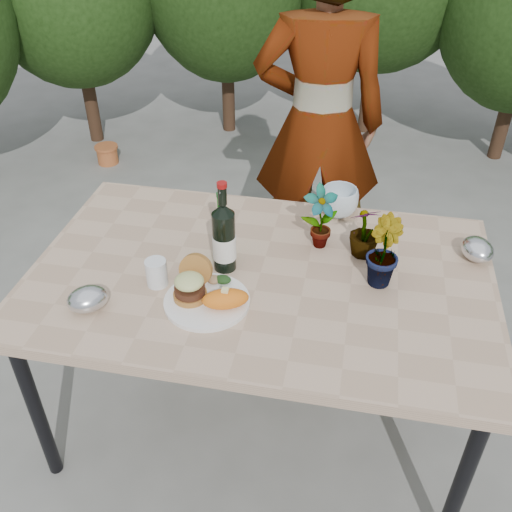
% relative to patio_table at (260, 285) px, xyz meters
% --- Properties ---
extents(ground, '(80.00, 80.00, 0.00)m').
position_rel_patio_table_xyz_m(ground, '(0.00, 0.00, -0.69)').
color(ground, slate).
rests_on(ground, ground).
extents(patio_table, '(1.60, 1.00, 0.75)m').
position_rel_patio_table_xyz_m(patio_table, '(0.00, 0.00, 0.00)').
color(patio_table, tan).
rests_on(patio_table, ground).
extents(shrub_hedge, '(6.85, 5.07, 2.14)m').
position_rel_patio_table_xyz_m(shrub_hedge, '(0.08, 1.75, 0.44)').
color(shrub_hedge, '#382316').
rests_on(shrub_hedge, ground).
extents(dinner_plate, '(0.28, 0.28, 0.01)m').
position_rel_patio_table_xyz_m(dinner_plate, '(-0.14, -0.19, 0.06)').
color(dinner_plate, white).
rests_on(dinner_plate, patio_table).
extents(burger_stack, '(0.11, 0.16, 0.11)m').
position_rel_patio_table_xyz_m(burger_stack, '(-0.20, -0.17, 0.12)').
color(burger_stack, '#B7722D').
rests_on(burger_stack, dinner_plate).
extents(sweet_potato, '(0.17, 0.12, 0.06)m').
position_rel_patio_table_xyz_m(sweet_potato, '(-0.07, -0.21, 0.10)').
color(sweet_potato, orange).
rests_on(sweet_potato, dinner_plate).
extents(grilled_veg, '(0.08, 0.05, 0.03)m').
position_rel_patio_table_xyz_m(grilled_veg, '(-0.12, -0.10, 0.09)').
color(grilled_veg, olive).
rests_on(grilled_veg, dinner_plate).
extents(wine_bottle, '(0.08, 0.08, 0.34)m').
position_rel_patio_table_xyz_m(wine_bottle, '(-0.13, 0.01, 0.18)').
color(wine_bottle, black).
rests_on(wine_bottle, patio_table).
extents(sparkling_water, '(0.07, 0.07, 0.28)m').
position_rel_patio_table_xyz_m(sparkling_water, '(-0.14, 0.04, 0.16)').
color(sparkling_water, '#1A911B').
rests_on(sparkling_water, patio_table).
extents(plastic_cup, '(0.07, 0.07, 0.09)m').
position_rel_patio_table_xyz_m(plastic_cup, '(-0.33, -0.13, 0.10)').
color(plastic_cup, silver).
rests_on(plastic_cup, patio_table).
extents(seedling_left, '(0.15, 0.13, 0.24)m').
position_rel_patio_table_xyz_m(seedling_left, '(0.18, 0.20, 0.18)').
color(seedling_left, '#29591E').
rests_on(seedling_left, patio_table).
extents(seedling_mid, '(0.14, 0.16, 0.25)m').
position_rel_patio_table_xyz_m(seedling_mid, '(0.40, 0.04, 0.18)').
color(seedling_mid, '#235A1F').
rests_on(seedling_mid, patio_table).
extents(seedling_right, '(0.15, 0.15, 0.20)m').
position_rel_patio_table_xyz_m(seedling_right, '(0.34, 0.18, 0.16)').
color(seedling_right, '#2A6121').
rests_on(seedling_right, patio_table).
extents(blue_bowl, '(0.18, 0.18, 0.12)m').
position_rel_patio_table_xyz_m(blue_bowl, '(0.23, 0.43, 0.12)').
color(blue_bowl, silver).
rests_on(blue_bowl, patio_table).
extents(foil_packet_left, '(0.17, 0.17, 0.08)m').
position_rel_patio_table_xyz_m(foil_packet_left, '(-0.50, -0.29, 0.10)').
color(foil_packet_left, silver).
rests_on(foil_packet_left, patio_table).
extents(foil_packet_right, '(0.15, 0.16, 0.08)m').
position_rel_patio_table_xyz_m(foil_packet_right, '(0.74, 0.23, 0.10)').
color(foil_packet_right, silver).
rests_on(foil_packet_right, patio_table).
extents(person, '(0.68, 0.50, 1.73)m').
position_rel_patio_table_xyz_m(person, '(0.09, 1.03, 0.17)').
color(person, '#99604C').
rests_on(person, ground).
extents(terracotta_pot, '(0.17, 0.17, 0.14)m').
position_rel_patio_table_xyz_m(terracotta_pot, '(-1.55, 2.03, -0.62)').
color(terracotta_pot, '#B75D2F').
rests_on(terracotta_pot, ground).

